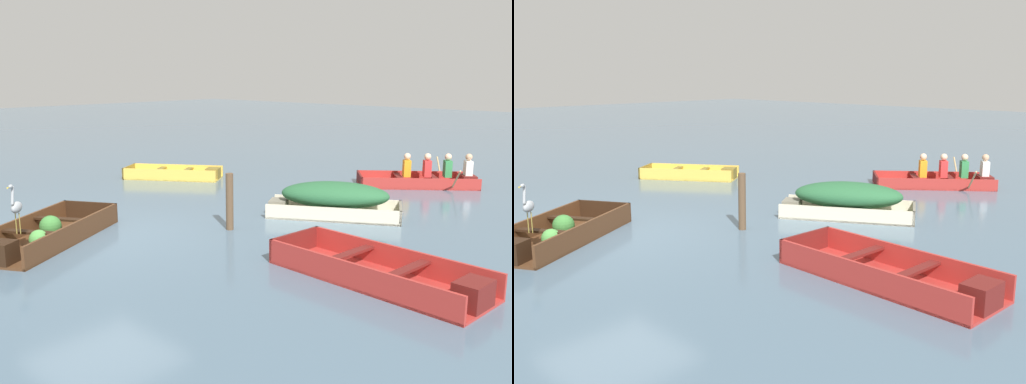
{
  "view_description": "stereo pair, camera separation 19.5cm",
  "coord_description": "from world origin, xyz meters",
  "views": [
    {
      "loc": [
        9.07,
        -5.44,
        2.97
      ],
      "look_at": [
        0.57,
        3.68,
        0.35
      ],
      "focal_mm": 40.0,
      "sensor_mm": 36.0,
      "label": 1
    },
    {
      "loc": [
        9.21,
        -5.31,
        2.97
      ],
      "look_at": [
        0.57,
        3.68,
        0.35
      ],
      "focal_mm": 40.0,
      "sensor_mm": 36.0,
      "label": 2
    }
  ],
  "objects": [
    {
      "name": "skiff_red_outer_moored",
      "position": [
        5.15,
        1.49,
        0.13
      ],
      "size": [
        3.33,
        1.34,
        0.39
      ],
      "color": "#AD2D28",
      "rests_on": "ground"
    },
    {
      "name": "dinghy_dark_varnish_foreground",
      "position": [
        -0.29,
        -0.91,
        0.15
      ],
      "size": [
        2.54,
        3.23,
        0.43
      ],
      "color": "#4C2D19",
      "rests_on": "ground"
    },
    {
      "name": "rowboat_red_with_crew",
      "position": [
        2.19,
        8.59,
        0.21
      ],
      "size": [
        3.13,
        2.89,
        0.88
      ],
      "color": "#AD2D28",
      "rests_on": "ground"
    },
    {
      "name": "skiff_yellow_mid_moored",
      "position": [
        -3.52,
        4.76,
        0.11
      ],
      "size": [
        2.78,
        2.29,
        0.33
      ],
      "color": "#E5BC47",
      "rests_on": "ground"
    },
    {
      "name": "skiff_cream_near_moored",
      "position": [
        2.33,
        4.16,
        0.4
      ],
      "size": [
        2.88,
        2.25,
        0.74
      ],
      "color": "beige",
      "rests_on": "ground"
    },
    {
      "name": "mooring_post",
      "position": [
        1.47,
        1.98,
        0.55
      ],
      "size": [
        0.14,
        0.14,
        1.1
      ],
      "primitive_type": "cylinder",
      "color": "brown",
      "rests_on": "ground"
    },
    {
      "name": "heron_on_dinghy",
      "position": [
        0.3,
        -1.61,
        0.9
      ],
      "size": [
        0.38,
        0.38,
        0.84
      ],
      "color": "olive",
      "rests_on": "dinghy_dark_varnish_foreground"
    },
    {
      "name": "ground_plane",
      "position": [
        0.0,
        0.0,
        0.0
      ],
      "size": [
        80.0,
        80.0,
        0.0
      ],
      "primitive_type": "plane",
      "color": "slate"
    }
  ]
}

